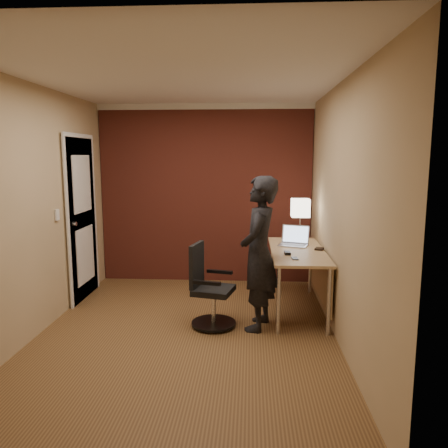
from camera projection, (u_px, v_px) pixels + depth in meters
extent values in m
plane|color=brown|center=(186.00, 334.00, 4.44)|extent=(4.00, 4.00, 0.00)
plane|color=white|center=(183.00, 79.00, 4.05)|extent=(4.00, 4.00, 0.00)
plane|color=tan|center=(206.00, 194.00, 6.22)|extent=(3.00, 0.00, 3.00)
plane|color=tan|center=(127.00, 261.00, 2.27)|extent=(3.00, 0.00, 3.00)
plane|color=tan|center=(35.00, 211.00, 4.34)|extent=(0.00, 4.00, 4.00)
plane|color=tan|center=(341.00, 213.00, 4.16)|extent=(0.00, 4.00, 4.00)
cube|color=brown|center=(205.00, 194.00, 6.19)|extent=(2.98, 0.06, 2.50)
cube|color=silver|center=(205.00, 107.00, 5.99)|extent=(3.00, 0.08, 0.08)
cube|color=silver|center=(121.00, 18.00, 2.13)|extent=(3.00, 0.08, 0.08)
cube|color=silver|center=(31.00, 85.00, 4.15)|extent=(0.08, 4.00, 0.08)
cube|color=silver|center=(342.00, 82.00, 3.97)|extent=(0.08, 4.00, 0.08)
cube|color=silver|center=(81.00, 220.00, 5.46)|extent=(0.05, 0.82, 2.02)
cube|color=silver|center=(82.00, 220.00, 5.46)|extent=(0.02, 0.92, 2.12)
cylinder|color=silver|center=(74.00, 224.00, 5.13)|extent=(0.05, 0.05, 0.05)
cube|color=silver|center=(57.00, 215.00, 4.79)|extent=(0.02, 0.08, 0.12)
cube|color=tan|center=(297.00, 251.00, 4.99)|extent=(0.60, 1.50, 0.03)
cube|color=tan|center=(321.00, 275.00, 5.02)|extent=(0.02, 1.38, 0.54)
cylinder|color=silver|center=(279.00, 301.00, 4.39)|extent=(0.04, 0.04, 0.70)
cylinder|color=silver|center=(272.00, 266.00, 5.75)|extent=(0.04, 0.04, 0.70)
cylinder|color=silver|center=(329.00, 302.00, 4.36)|extent=(0.04, 0.04, 0.70)
cylinder|color=silver|center=(310.00, 267.00, 5.72)|extent=(0.04, 0.04, 0.70)
cube|color=silver|center=(299.00, 241.00, 5.46)|extent=(0.11, 0.11, 0.01)
cylinder|color=silver|center=(300.00, 229.00, 5.44)|extent=(0.01, 0.01, 0.30)
cube|color=white|center=(300.00, 208.00, 5.40)|extent=(0.22, 0.22, 0.22)
cube|color=silver|center=(293.00, 245.00, 5.20)|extent=(0.39, 0.32, 0.01)
cube|color=silver|center=(295.00, 234.00, 5.29)|extent=(0.33, 0.16, 0.22)
cube|color=#B2CCF2|center=(296.00, 234.00, 5.28)|extent=(0.30, 0.14, 0.19)
cube|color=gray|center=(293.00, 245.00, 5.19)|extent=(0.31, 0.21, 0.00)
cube|color=black|center=(287.00, 253.00, 4.74)|extent=(0.07, 0.10, 0.03)
cube|color=black|center=(295.00, 258.00, 4.55)|extent=(0.07, 0.12, 0.01)
cube|color=black|center=(319.00, 249.00, 4.98)|extent=(0.12, 0.13, 0.02)
cylinder|color=black|center=(214.00, 323.00, 4.64)|extent=(0.47, 0.47, 0.03)
cylinder|color=silver|center=(214.00, 307.00, 4.61)|extent=(0.05, 0.05, 0.35)
cube|color=black|center=(214.00, 290.00, 4.58)|extent=(0.47, 0.47, 0.06)
cube|color=black|center=(197.00, 265.00, 4.59)|extent=(0.12, 0.35, 0.46)
cube|color=black|center=(220.00, 272.00, 4.77)|extent=(0.29, 0.11, 0.03)
cube|color=black|center=(207.00, 283.00, 4.35)|extent=(0.29, 0.11, 0.03)
imported|color=black|center=(259.00, 253.00, 4.49)|extent=(0.50, 0.65, 1.60)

